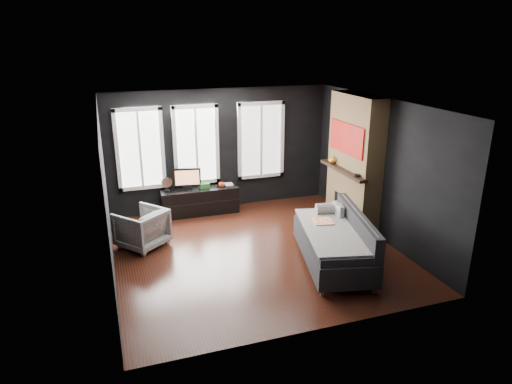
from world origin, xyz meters
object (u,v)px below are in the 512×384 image
object	(u,v)px
book	(225,180)
monitor	(187,177)
media_console	(200,201)
mantel_vase	(333,159)
mug	(222,184)
sofa	(333,239)
armchair	(142,226)

from	to	relation	value
book	monitor	bearing A→B (deg)	-178.84
media_console	mantel_vase	world-z (taller)	mantel_vase
mantel_vase	monitor	bearing A→B (deg)	157.10
mug	sofa	bearing A→B (deg)	-68.70
media_console	mug	world-z (taller)	mug
sofa	mug	xyz separation A→B (m)	(-1.18, 3.03, 0.18)
media_console	monitor	distance (m)	0.61
media_console	sofa	bearing A→B (deg)	-61.50
sofa	armchair	bearing A→B (deg)	163.02
book	mantel_vase	xyz separation A→B (m)	(2.02, -1.23, 0.61)
book	media_console	bearing A→B (deg)	-176.37
sofa	book	distance (m)	3.34
mug	book	world-z (taller)	book
book	sofa	bearing A→B (deg)	-71.29
mantel_vase	sofa	bearing A→B (deg)	-116.25
armchair	monitor	size ratio (longest dim) A/B	1.34
monitor	mantel_vase	world-z (taller)	mantel_vase
mug	media_console	bearing A→B (deg)	169.72
sofa	book	size ratio (longest dim) A/B	9.22
media_console	book	distance (m)	0.73
media_console	book	xyz separation A→B (m)	(0.60, 0.04, 0.41)
armchair	mantel_vase	size ratio (longest dim) A/B	4.50
sofa	book	xyz separation A→B (m)	(-1.07, 3.15, 0.23)
armchair	mantel_vase	world-z (taller)	mantel_vase
monitor	book	distance (m)	0.86
sofa	mantel_vase	world-z (taller)	mantel_vase
media_console	monitor	size ratio (longest dim) A/B	2.83
sofa	armchair	distance (m)	3.53
armchair	mug	xyz separation A→B (m)	(1.87, 1.25, 0.25)
media_console	monitor	world-z (taller)	monitor
sofa	monitor	xyz separation A→B (m)	(-1.92, 3.14, 0.38)
sofa	media_console	distance (m)	3.54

